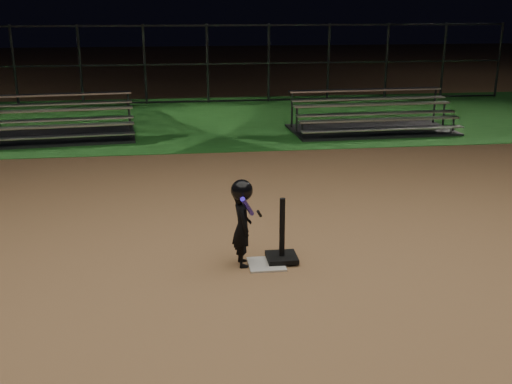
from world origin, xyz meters
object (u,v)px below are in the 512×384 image
at_px(child_batter, 242,220).
at_px(bleacher_right, 372,124).
at_px(home_plate, 266,264).
at_px(batting_tee, 282,248).
at_px(bleacher_left, 47,131).

bearing_deg(child_batter, bleacher_right, -33.49).
xyz_separation_m(home_plate, batting_tee, (0.21, 0.09, 0.16)).
xyz_separation_m(batting_tee, bleacher_left, (-4.36, 7.80, 0.03)).
distance_m(home_plate, child_batter, 0.65).
bearing_deg(batting_tee, child_batter, -176.31).
bearing_deg(bleacher_right, child_batter, -120.41).
bearing_deg(bleacher_right, home_plate, -118.51).
bearing_deg(batting_tee, bleacher_right, 64.56).
distance_m(batting_tee, bleacher_left, 8.93).
xyz_separation_m(home_plate, bleacher_left, (-4.15, 7.89, 0.20)).
distance_m(child_batter, bleacher_right, 8.77).
bearing_deg(bleacher_right, batting_tee, -117.52).
relative_size(batting_tee, bleacher_right, 0.20).
xyz_separation_m(batting_tee, child_batter, (-0.51, -0.03, 0.41)).
distance_m(child_batter, bleacher_left, 8.74).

